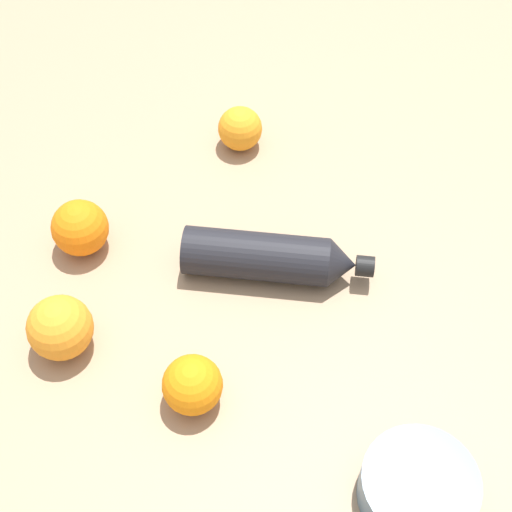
# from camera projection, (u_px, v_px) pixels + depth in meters

# --- Properties ---
(ground_plane) EXTENTS (2.40, 2.40, 0.00)m
(ground_plane) POSITION_uv_depth(u_px,v_px,m) (284.00, 283.00, 0.99)
(ground_plane) COLOR #9E7F60
(water_bottle) EXTENTS (0.22, 0.20, 0.07)m
(water_bottle) POSITION_uv_depth(u_px,v_px,m) (271.00, 257.00, 0.98)
(water_bottle) COLOR black
(water_bottle) RESTS_ON ground_plane
(orange_0) EXTENTS (0.07, 0.07, 0.07)m
(orange_0) POSITION_uv_depth(u_px,v_px,m) (192.00, 385.00, 0.86)
(orange_0) COLOR orange
(orange_0) RESTS_ON ground_plane
(orange_1) EXTENTS (0.08, 0.08, 0.08)m
(orange_1) POSITION_uv_depth(u_px,v_px,m) (80.00, 228.00, 1.00)
(orange_1) COLOR orange
(orange_1) RESTS_ON ground_plane
(orange_2) EXTENTS (0.07, 0.07, 0.07)m
(orange_2) POSITION_uv_depth(u_px,v_px,m) (240.00, 129.00, 1.12)
(orange_2) COLOR orange
(orange_2) RESTS_ON ground_plane
(orange_3) EXTENTS (0.08, 0.08, 0.08)m
(orange_3) POSITION_uv_depth(u_px,v_px,m) (60.00, 328.00, 0.90)
(orange_3) COLOR orange
(orange_3) RESTS_ON ground_plane
(ceramic_bowl) EXTENTS (0.13, 0.13, 0.05)m
(ceramic_bowl) POSITION_uv_depth(u_px,v_px,m) (418.00, 488.00, 0.80)
(ceramic_bowl) COLOR slate
(ceramic_bowl) RESTS_ON ground_plane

